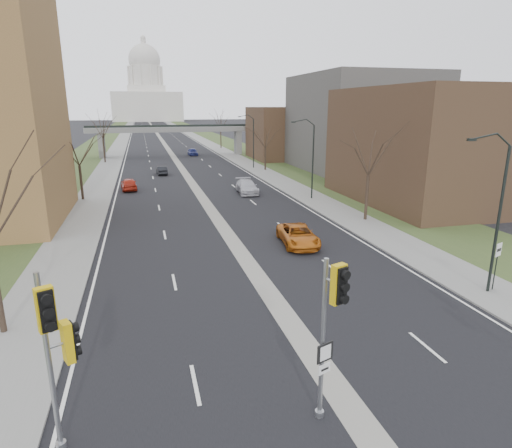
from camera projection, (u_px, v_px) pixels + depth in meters
name	position (u px, v px, depth m)	size (l,w,h in m)	color
ground	(341.00, 396.00, 15.36)	(700.00, 700.00, 0.00)	black
road_surface	(158.00, 135.00, 155.14)	(20.00, 600.00, 0.01)	black
median_strip	(158.00, 135.00, 155.14)	(1.20, 600.00, 0.02)	gray
sidewalk_right	(192.00, 135.00, 158.10)	(4.00, 600.00, 0.12)	gray
sidewalk_left	(124.00, 136.00, 152.16)	(4.00, 600.00, 0.12)	gray
grass_verge_right	(208.00, 134.00, 159.59)	(8.00, 600.00, 0.10)	#2C401D
grass_verge_left	(106.00, 136.00, 150.67)	(8.00, 600.00, 0.10)	#2C401D
commercial_block_near	(434.00, 146.00, 45.81)	(16.00, 20.00, 12.00)	#4B3623
commercial_block_mid	(360.00, 123.00, 68.76)	(18.00, 22.00, 15.00)	#4F4D48
commercial_block_far	(288.00, 133.00, 84.72)	(14.00, 14.00, 10.00)	#4B3623
pedestrian_bridge	(172.00, 133.00, 88.63)	(34.00, 3.00, 6.45)	slate
capitol	(147.00, 95.00, 308.64)	(48.00, 42.00, 55.75)	silver
streetlight_near	(493.00, 169.00, 21.83)	(2.61, 0.20, 8.70)	black
streetlight_mid	(307.00, 136.00, 46.06)	(2.61, 0.20, 8.70)	black
streetlight_far	(249.00, 126.00, 70.29)	(2.61, 0.20, 8.70)	black
tree_left_b	(77.00, 144.00, 45.90)	(6.75, 6.75, 8.81)	#382B21
tree_left_c	(102.00, 124.00, 77.37)	(7.65, 7.65, 9.99)	#382B21
tree_right_a	(370.00, 147.00, 37.32)	(7.20, 7.20, 9.40)	#382B21
tree_right_b	(265.00, 134.00, 68.29)	(6.30, 6.30, 8.22)	#382B21
tree_right_c	(220.00, 119.00, 105.24)	(7.65, 7.65, 9.99)	#382B21
signal_pole_left	(56.00, 338.00, 12.00)	(0.95, 1.33, 5.74)	gray
signal_pole_median	(331.00, 314.00, 13.07)	(0.78, 0.94, 5.63)	gray
speed_limit_sign	(497.00, 258.00, 23.54)	(0.56, 0.25, 2.73)	black
car_left_near	(129.00, 184.00, 53.16)	(1.80, 4.48, 1.52)	#A12212
car_left_far	(162.00, 170.00, 65.43)	(1.37, 3.92, 1.29)	black
car_right_near	(298.00, 235.00, 32.05)	(2.44, 5.29, 1.47)	#B05912
car_right_mid	(247.00, 187.00, 51.22)	(2.21, 5.44, 1.58)	#ABABB3
car_right_far	(193.00, 152.00, 91.14)	(1.82, 4.52, 1.54)	navy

